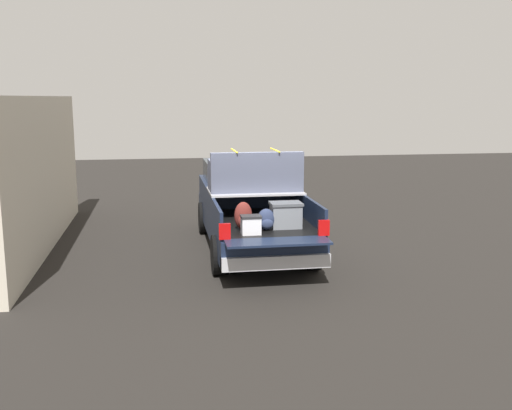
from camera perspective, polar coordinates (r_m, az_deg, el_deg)
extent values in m
plane|color=black|center=(12.99, -0.43, -4.30)|extent=(40.00, 40.00, 0.00)
cube|color=#162138|center=(12.85, -0.44, -1.69)|extent=(5.50, 1.92, 0.49)
cube|color=black|center=(11.64, 0.48, -1.64)|extent=(2.80, 1.80, 0.04)
cube|color=#162138|center=(11.47, -4.10, -0.67)|extent=(2.80, 0.06, 0.50)
cube|color=#162138|center=(11.79, 4.94, -0.39)|extent=(2.80, 0.06, 0.50)
cube|color=#162138|center=(12.92, -0.56, 0.61)|extent=(0.06, 1.80, 0.50)
cube|color=#162138|center=(10.04, 2.12, -3.61)|extent=(0.55, 1.80, 0.04)
cube|color=#B2B2B7|center=(12.30, -0.13, 1.38)|extent=(1.25, 1.92, 0.04)
cube|color=#162138|center=(14.08, -1.30, 1.41)|extent=(2.30, 1.92, 0.50)
cube|color=#2D3842|center=(13.91, -1.25, 3.30)|extent=(1.94, 1.76, 0.46)
cube|color=#162138|center=(15.41, -2.00, 1.97)|extent=(0.40, 1.82, 0.38)
cube|color=#B2B2B7|center=(10.28, 1.94, -5.50)|extent=(0.24, 1.92, 0.24)
cube|color=red|center=(10.11, -3.06, -2.58)|extent=(0.06, 0.20, 0.28)
cube|color=red|center=(10.45, 6.59, -2.21)|extent=(0.06, 0.20, 0.28)
cylinder|color=black|center=(14.50, -4.95, -1.24)|extent=(0.76, 0.30, 0.76)
cylinder|color=black|center=(14.74, 1.88, -1.02)|extent=(0.76, 0.30, 0.76)
cylinder|color=black|center=(11.11, -3.52, -4.85)|extent=(0.76, 0.30, 0.76)
cylinder|color=black|center=(11.41, 5.32, -4.45)|extent=(0.76, 0.30, 0.76)
cube|color=slate|center=(11.01, 2.90, -1.10)|extent=(0.40, 0.55, 0.43)
cube|color=#505359|center=(10.97, 2.91, 0.13)|extent=(0.44, 0.59, 0.05)
ellipsoid|color=#283351|center=(10.79, 0.99, -1.41)|extent=(0.20, 0.33, 0.40)
ellipsoid|color=#283351|center=(10.70, 1.10, -1.84)|extent=(0.09, 0.23, 0.18)
ellipsoid|color=maroon|center=(10.84, -1.25, -1.04)|extent=(0.20, 0.33, 0.52)
ellipsoid|color=maroon|center=(10.75, -1.16, -1.56)|extent=(0.09, 0.23, 0.23)
cube|color=white|center=(10.48, -0.50, -2.04)|extent=(0.26, 0.34, 0.30)
cube|color=#262628|center=(10.45, -0.50, -1.13)|extent=(0.28, 0.36, 0.04)
cube|color=#4C5166|center=(12.27, -0.13, 2.44)|extent=(0.86, 1.90, 0.42)
cube|color=#4C5166|center=(11.87, 0.14, 4.17)|extent=(0.16, 1.90, 0.40)
cube|color=#4C5166|center=(12.17, -4.13, 3.87)|extent=(0.62, 0.20, 0.22)
cube|color=#4C5166|center=(12.44, 3.70, 4.02)|extent=(0.62, 0.20, 0.22)
cube|color=yellow|center=(12.14, -2.13, 5.30)|extent=(0.96, 0.03, 0.02)
cube|color=yellow|center=(12.27, 1.84, 5.36)|extent=(0.96, 0.03, 0.02)
cube|color=beige|center=(13.72, -20.13, 2.92)|extent=(8.27, 0.36, 3.33)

